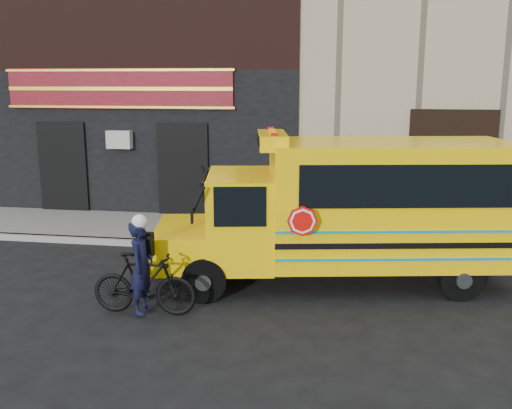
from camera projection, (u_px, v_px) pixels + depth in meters
The scene contains 7 objects.
ground at pixel (269, 293), 10.56m from camera, with size 120.00×120.00×0.00m, color black.
curb at pixel (285, 250), 13.05m from camera, with size 40.00×0.20×0.15m, color gray.
sidewalk at pixel (292, 233), 14.50m from camera, with size 40.00×3.00×0.15m, color gray.
building at pixel (312, 13), 19.35m from camera, with size 20.00×10.70×12.00m.
school_bus at pixel (355, 207), 10.86m from camera, with size 7.17×3.35×2.92m.
bicycle at pixel (144, 284), 9.53m from camera, with size 0.50×1.77×1.07m, color black.
cyclist at pixel (142, 270), 9.45m from camera, with size 0.57×0.38×1.57m, color black.
Camera 1 is at (1.37, -9.88, 3.85)m, focal length 40.00 mm.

